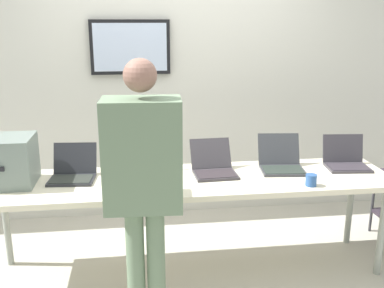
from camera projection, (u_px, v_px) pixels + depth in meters
The scene contains 11 objects.
ground at pixel (190, 271), 3.46m from camera, with size 8.00×8.00×0.04m, color #B9B4A5.
back_wall at pixel (174, 88), 4.20m from camera, with size 8.00×0.11×2.47m.
workbench at pixel (190, 185), 3.27m from camera, with size 2.99×0.70×0.74m.
equipment_box at pixel (8, 161), 3.10m from camera, with size 0.35×0.36×0.34m.
laptop_station_0 at pixel (73, 171), 3.24m from camera, with size 0.34×0.34×0.24m.
laptop_station_1 at pixel (146, 168), 3.31m from camera, with size 0.31×0.31×0.24m.
laptop_station_2 at pixel (214, 166), 3.36m from camera, with size 0.33×0.38×0.23m.
laptop_station_3 at pixel (281, 162), 3.45m from camera, with size 0.36×0.38×0.25m.
laptop_station_4 at pixel (346, 160), 3.50m from camera, with size 0.35×0.31×0.24m.
person at pixel (143, 174), 2.55m from camera, with size 0.45×0.60×1.67m.
coffee_mug at pixel (311, 180), 3.11m from camera, with size 0.08×0.08×0.08m.
Camera 1 is at (-0.38, -3.04, 1.86)m, focal length 41.69 mm.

